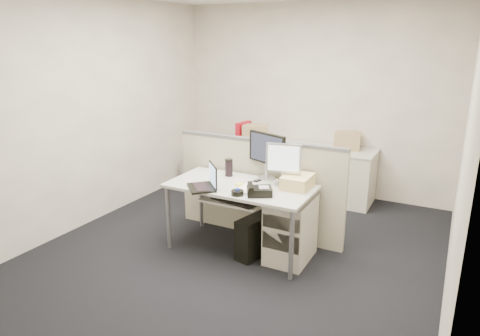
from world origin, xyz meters
The scene contains 28 objects.
floor centered at (0.00, 0.00, -0.01)m, with size 4.00×4.50×0.01m, color black.
wall_back centered at (0.00, 2.25, 1.35)m, with size 4.00×0.02×2.70m, color beige.
wall_front centered at (0.00, -2.25, 1.35)m, with size 4.00×0.02×2.70m, color beige.
wall_left centered at (-2.00, 0.00, 1.35)m, with size 0.02×4.50×2.70m, color beige.
wall_right centered at (2.00, 0.00, 1.35)m, with size 0.02×4.50×2.70m, color beige.
desk centered at (0.00, 0.00, 0.66)m, with size 1.50×0.75×0.73m.
keyboard_tray centered at (0.00, -0.18, 0.62)m, with size 0.62×0.32×0.02m, color #B5B2A9.
drawer_pedestal centered at (0.55, 0.05, 0.33)m, with size 0.40×0.55×0.65m, color #B4B097.
cubicle_partition centered at (0.00, 0.45, 0.55)m, with size 2.00×0.06×1.10m, color #B7AE92.
back_counter centered at (0.00, 1.93, 0.36)m, with size 2.00×0.60×0.72m, color #B4B097.
monitor_main centered at (0.15, 0.32, 0.98)m, with size 0.50×0.19×0.50m, color black.
monitor_small centered at (0.40, 0.18, 0.95)m, with size 0.36×0.18×0.44m, color #B7B7BC.
laptop centered at (-0.30, -0.28, 0.85)m, with size 0.33×0.25×0.25m, color black.
trackball centered at (0.11, -0.28, 0.75)m, with size 0.12×0.12×0.05m, color black.
desk_phone centered at (0.30, -0.18, 0.77)m, with size 0.24×0.19×0.08m, color black.
paper_stack centered at (0.15, -0.08, 0.74)m, with size 0.22×0.28×0.01m, color white.
sticky_pad centered at (-0.01, 0.00, 0.74)m, with size 0.07×0.07×0.01m, color #D5DB3C.
travel_mug centered at (-0.26, 0.22, 0.82)m, with size 0.08×0.08×0.18m, color black.
banana centered at (0.28, -0.03, 0.75)m, with size 0.19×0.05×0.04m, color yellow.
cellphone centered at (0.10, 0.20, 0.74)m, with size 0.05×0.09×0.01m, color black.
manila_folders centered at (0.55, 0.20, 0.79)m, with size 0.27×0.34×0.13m, color #EEDA87.
keyboard centered at (0.05, -0.22, 0.64)m, with size 0.50×0.18×0.03m, color black.
pc_tower_desk centered at (0.20, -0.05, 0.21)m, with size 0.18×0.46×0.43m, color black.
pc_tower_spare_dark centered at (-1.45, 1.80, 0.20)m, with size 0.17×0.44×0.41m, color black.
pc_tower_spare_silver centered at (-1.70, 1.72, 0.21)m, with size 0.18×0.44×0.41m, color #B7B7BC.
cardboard_box_left centered at (-0.70, 1.81, 0.86)m, with size 0.36×0.27×0.27m, color #978150.
cardboard_box_right centered at (0.60, 2.02, 0.84)m, with size 0.34×0.27×0.25m, color #978150.
red_binder centered at (-0.90, 1.83, 0.87)m, with size 0.07×0.32×0.30m, color #A00B18.
Camera 1 is at (1.93, -3.72, 2.15)m, focal length 32.00 mm.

